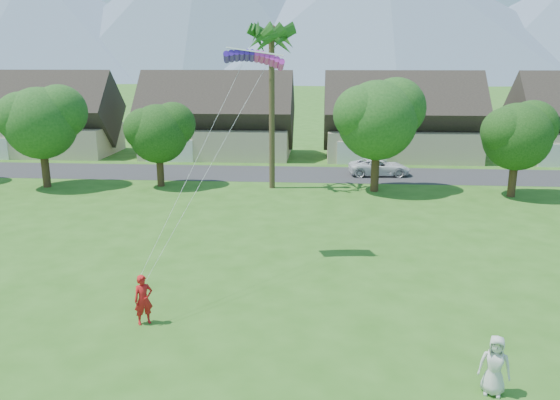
# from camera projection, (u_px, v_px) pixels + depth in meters

# --- Properties ---
(street) EXTENTS (90.00, 7.00, 0.01)m
(street) POSITION_uv_depth(u_px,v_px,m) (300.00, 174.00, 48.53)
(street) COLOR #2D2D30
(street) RESTS_ON ground
(kite_flyer) EXTENTS (0.86, 0.78, 1.97)m
(kite_flyer) POSITION_uv_depth(u_px,v_px,m) (143.00, 300.00, 20.87)
(kite_flyer) COLOR red
(kite_flyer) RESTS_ON ground
(watcher) EXTENTS (1.07, 0.86, 1.91)m
(watcher) POSITION_uv_depth(u_px,v_px,m) (495.00, 365.00, 16.45)
(watcher) COLOR silver
(watcher) RESTS_ON ground
(parked_car) EXTENTS (5.49, 2.85, 1.48)m
(parked_car) POSITION_uv_depth(u_px,v_px,m) (379.00, 167.00, 47.85)
(parked_car) COLOR white
(parked_car) RESTS_ON ground
(mountain_ridge) EXTENTS (540.00, 240.00, 70.00)m
(mountain_ridge) POSITION_uv_depth(u_px,v_px,m) (341.00, 18.00, 258.72)
(mountain_ridge) COLOR slate
(mountain_ridge) RESTS_ON ground
(houses_row) EXTENTS (72.75, 8.19, 8.86)m
(houses_row) POSITION_uv_depth(u_px,v_px,m) (308.00, 124.00, 56.32)
(houses_row) COLOR beige
(houses_row) RESTS_ON ground
(tree_row) EXTENTS (62.27, 6.67, 8.45)m
(tree_row) POSITION_uv_depth(u_px,v_px,m) (282.00, 127.00, 41.51)
(tree_row) COLOR #47301C
(tree_row) RESTS_ON ground
(fan_palm) EXTENTS (3.00, 3.00, 13.80)m
(fan_palm) POSITION_uv_depth(u_px,v_px,m) (272.00, 33.00, 40.41)
(fan_palm) COLOR #4C3D26
(fan_palm) RESTS_ON ground
(parafoil_kite) EXTENTS (2.96, 1.15, 0.50)m
(parafoil_kite) POSITION_uv_depth(u_px,v_px,m) (254.00, 56.00, 26.16)
(parafoil_kite) COLOR #3F17B3
(parafoil_kite) RESTS_ON ground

